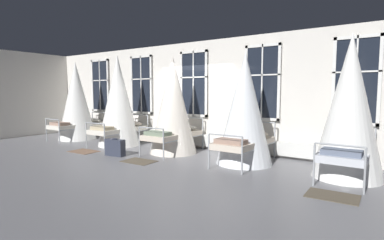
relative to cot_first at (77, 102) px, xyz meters
The scene contains 12 objects.
ground 4.54m from the cot_first, ahead, with size 24.59×24.59×0.00m, color slate.
back_wall_with_windows 4.51m from the cot_first, 15.36° to the left, with size 13.30×0.10×3.21m, color silver.
window_bank 4.48m from the cot_first, 13.87° to the left, with size 9.70×0.10×2.87m.
cot_first is the anchor object (origin of this frame).
cot_second 2.19m from the cot_first, ahead, with size 1.32×1.92×2.87m.
cot_third 4.35m from the cot_first, ahead, with size 1.32×1.91×2.68m.
cot_fourth 6.54m from the cot_first, ahead, with size 1.32×1.91×2.62m.
cot_fifth 8.72m from the cot_first, ahead, with size 1.32×1.91×2.83m.
rug_second 2.85m from the cot_first, 31.07° to the right, with size 0.80×0.56×0.01m, color brown.
rug_third 4.72m from the cot_first, 16.67° to the right, with size 0.80×0.56×0.01m, color brown.
rug_fifth 8.90m from the cot_first, ahead, with size 0.80×0.56×0.01m, color brown.
suitcase_dark 3.71m from the cot_first, 19.38° to the right, with size 0.58×0.27×0.47m.
Camera 1 is at (5.19, -6.63, 1.69)m, focal length 28.21 mm.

